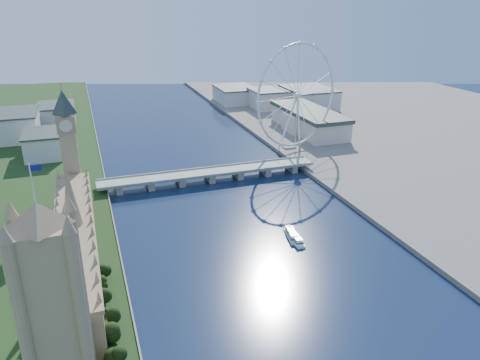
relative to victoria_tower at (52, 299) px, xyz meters
name	(u,v)px	position (x,y,z in m)	size (l,w,h in m)	color
victoria_tower	(52,299)	(0.00, 0.00, 0.00)	(28.16, 28.16, 112.00)	tan
parliament_range	(77,244)	(7.00, 115.00, -36.01)	(24.00, 200.00, 70.00)	tan
big_ben	(67,134)	(7.00, 223.00, 12.08)	(20.02, 20.02, 110.00)	tan
westminster_bridge	(210,174)	(135.00, 245.00, -47.86)	(220.00, 22.00, 9.50)	gray
london_eye	(297,96)	(254.98, 300.08, 13.03)	(113.60, 39.12, 124.30)	silver
county_hall	(308,133)	(310.00, 375.00, -54.49)	(54.00, 144.00, 35.00)	beige
city_skyline	(189,108)	(174.22, 505.08, -37.53)	(505.00, 280.00, 32.00)	beige
tour_boat_near	(296,242)	(162.64, 101.40, -54.49)	(6.56, 25.90, 5.68)	white
tour_boat_far	(292,237)	(162.47, 108.55, -54.49)	(7.18, 28.20, 6.22)	silver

